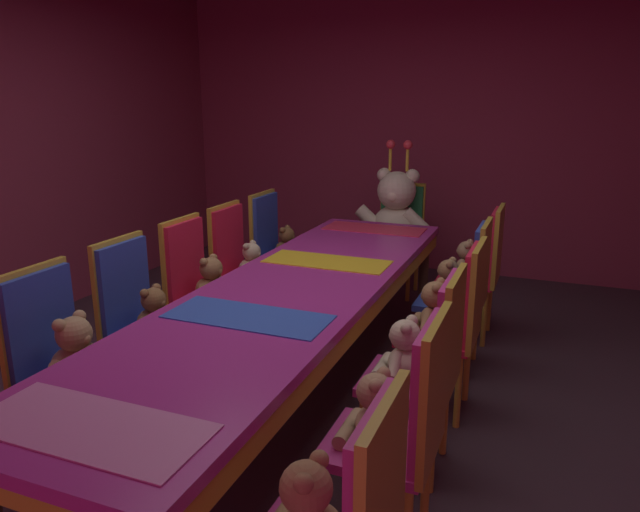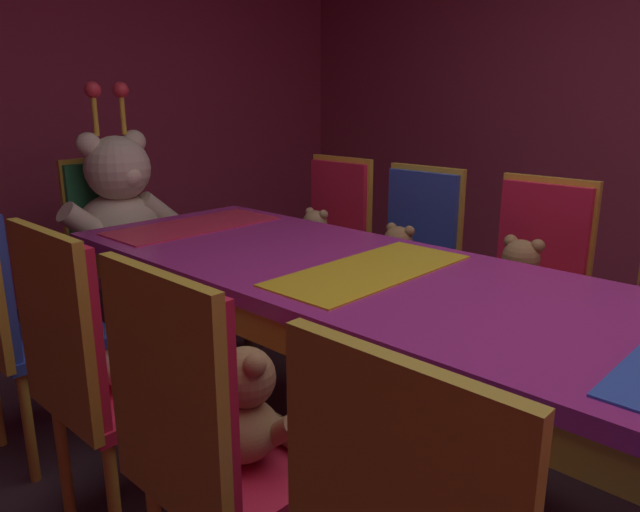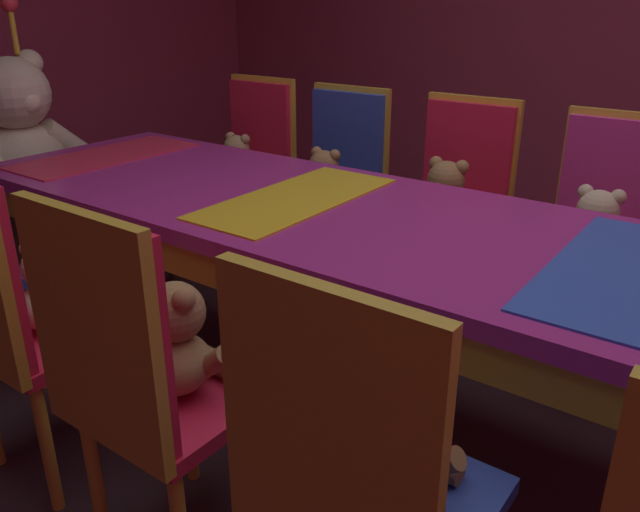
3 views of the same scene
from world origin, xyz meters
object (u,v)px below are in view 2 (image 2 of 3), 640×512
(king_teddy_bear, at_px, (122,206))
(teddy_left_3, at_px, (248,410))
(teddy_left_4, at_px, (132,351))
(chair_right_4, at_px, (415,248))
(banquet_table, at_px, (509,334))
(teddy_left_5, at_px, (48,305))
(teddy_right_5, at_px, (314,238))
(teddy_right_4, at_px, (397,258))
(chair_right_3, at_px, (534,271))
(chair_left_4, at_px, (86,358))
(chair_left_5, at_px, (7,308))
(teddy_right_3, at_px, (518,280))
(chair_left_3, at_px, (198,430))
(chair_right_5, at_px, (332,229))
(throne_chair, at_px, (108,230))

(king_teddy_bear, bearing_deg, teddy_left_3, -20.88)
(teddy_left_4, height_order, king_teddy_bear, king_teddy_bear)
(teddy_left_4, bearing_deg, chair_right_4, 1.49)
(banquet_table, distance_m, teddy_left_5, 1.62)
(teddy_left_4, distance_m, teddy_right_5, 1.55)
(banquet_table, height_order, teddy_left_3, teddy_left_3)
(teddy_left_5, relative_size, teddy_right_4, 0.95)
(teddy_left_3, xyz_separation_m, teddy_right_5, (1.42, 1.15, -0.01))
(teddy_left_3, relative_size, chair_right_3, 0.32)
(chair_left_4, xyz_separation_m, chair_left_5, (0.00, 0.60, 0.00))
(banquet_table, xyz_separation_m, teddy_right_3, (0.71, 0.31, -0.07))
(teddy_right_5, bearing_deg, chair_left_3, 36.27)
(chair_right_5, bearing_deg, teddy_right_5, -0.00)
(teddy_right_5, bearing_deg, banquet_table, 64.03)
(teddy_right_5, bearing_deg, teddy_left_5, 0.43)
(teddy_left_4, xyz_separation_m, teddy_right_4, (1.39, 0.04, 0.00))
(banquet_table, relative_size, chair_left_3, 3.65)
(banquet_table, relative_size, chair_left_5, 3.65)
(teddy_left_3, bearing_deg, teddy_right_3, -0.27)
(chair_left_5, bearing_deg, teddy_left_5, 0.00)
(teddy_left_5, bearing_deg, chair_right_3, -36.21)
(chair_right_4, relative_size, king_teddy_bear, 1.08)
(teddy_right_3, distance_m, king_teddy_bear, 2.00)
(banquet_table, height_order, king_teddy_bear, king_teddy_bear)
(teddy_right_3, relative_size, chair_right_5, 0.33)
(teddy_left_5, bearing_deg, teddy_right_3, -38.91)
(chair_left_4, bearing_deg, chair_right_5, 19.59)
(chair_left_5, xyz_separation_m, teddy_left_5, (0.14, 0.00, -0.03))
(teddy_left_4, distance_m, throne_chair, 1.65)
(chair_left_4, xyz_separation_m, chair_right_5, (1.71, 0.61, 0.00))
(chair_right_5, bearing_deg, chair_left_4, 19.59)
(teddy_left_4, bearing_deg, throne_chair, 64.50)
(teddy_left_4, xyz_separation_m, king_teddy_bear, (0.71, 1.32, 0.18))
(chair_left_5, bearing_deg, banquet_table, -59.61)
(teddy_left_4, relative_size, chair_right_5, 0.29)
(teddy_right_4, distance_m, teddy_right_5, 0.57)
(teddy_right_3, bearing_deg, chair_left_5, -36.27)
(chair_left_3, height_order, king_teddy_bear, king_teddy_bear)
(chair_right_3, distance_m, chair_right_4, 0.59)
(teddy_left_5, distance_m, chair_right_5, 1.56)
(teddy_left_5, distance_m, teddy_right_4, 1.50)
(teddy_left_3, height_order, chair_right_5, chair_right_5)
(chair_left_5, bearing_deg, teddy_left_4, -76.66)
(chair_left_3, relative_size, throne_chair, 1.00)
(chair_left_3, relative_size, teddy_right_5, 3.47)
(teddy_right_3, height_order, teddy_right_4, teddy_right_3)
(chair_right_3, distance_m, teddy_right_5, 1.16)
(chair_right_5, bearing_deg, throne_chair, -45.86)
(teddy_left_5, relative_size, chair_right_5, 0.28)
(banquet_table, height_order, teddy_left_5, banquet_table)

